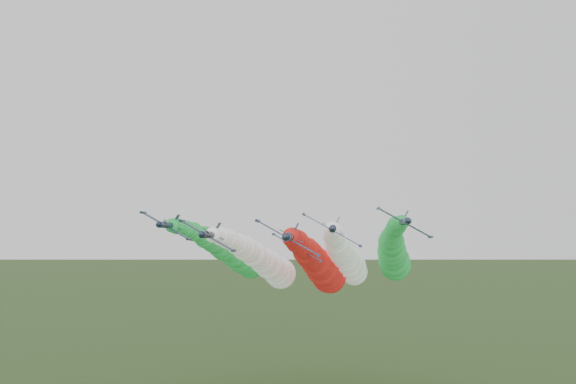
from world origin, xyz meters
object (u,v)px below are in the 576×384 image
Objects in this scene: jet_inner_left at (265,263)px; jet_outer_left at (233,254)px; jet_outer_right at (393,254)px; jet_lead at (321,267)px; jet_inner_right at (346,259)px; jet_trail at (322,270)px.

jet_inner_left is 1.00× the size of jet_outer_left.
jet_outer_right is at bearing 11.34° from jet_inner_left.
jet_outer_right is at bearing 43.92° from jet_lead.
jet_inner_right is at bearing -13.03° from jet_inner_left.
jet_outer_left is 0.99× the size of jet_trail.
jet_outer_right reaches higher than jet_lead.
jet_lead is at bearing -136.08° from jet_outer_right.
jet_inner_left is at bearing -168.66° from jet_outer_right.
jet_inner_right is (19.76, -4.57, 1.08)m from jet_inner_left.
jet_outer_left is at bearing -168.14° from jet_trail.
jet_inner_left is 20.31m from jet_inner_right.
jet_outer_right is 20.30m from jet_trail.
jet_outer_left is (-29.60, 13.90, 0.78)m from jet_inner_right.
jet_trail is (23.65, 4.97, -4.35)m from jet_outer_left.
jet_lead reaches higher than jet_trail.
jet_lead is 17.72m from jet_inner_left.
jet_outer_right reaches higher than jet_outer_left.
jet_trail is at bearing 11.86° from jet_outer_left.
jet_lead is 1.00× the size of jet_inner_right.
jet_outer_left is 41.91m from jet_outer_right.
jet_trail is at bearing 45.99° from jet_inner_left.
jet_outer_left is 1.00× the size of jet_outer_right.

